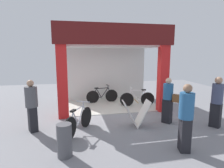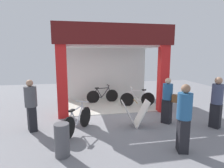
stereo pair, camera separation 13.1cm
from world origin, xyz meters
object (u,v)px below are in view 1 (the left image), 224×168
bicycle_inside_1 (102,96)px  pedestrian_0 (32,105)px  trash_bin (64,140)px  bicycle_parked_0 (79,121)px  pedestrian_3 (168,100)px  bicycle_inside_0 (137,99)px  pedestrian_2 (186,117)px  sandwich_board_sign (136,113)px  pedestrian_1 (217,101)px

bicycle_inside_1 → pedestrian_0: size_ratio=0.97×
trash_bin → pedestrian_0: bearing=120.8°
bicycle_parked_0 → trash_bin: bicycle_parked_0 is taller
trash_bin → pedestrian_3: bearing=23.4°
bicycle_inside_0 → pedestrian_2: pedestrian_2 is taller
bicycle_inside_1 → bicycle_parked_0: bearing=-110.5°
pedestrian_0 → bicycle_inside_1: bearing=48.1°
bicycle_inside_1 → sandwich_board_sign: bearing=-79.1°
pedestrian_1 → pedestrian_2: pedestrian_2 is taller
bicycle_inside_1 → trash_bin: 5.10m
pedestrian_0 → pedestrian_1: pedestrian_1 is taller
pedestrian_1 → sandwich_board_sign: bearing=166.5°
sandwich_board_sign → pedestrian_2: 2.01m
sandwich_board_sign → pedestrian_0: pedestrian_0 is taller
bicycle_inside_0 → trash_bin: bearing=-130.1°
bicycle_inside_0 → bicycle_parked_0: bicycle_parked_0 is taller
pedestrian_1 → pedestrian_2: 2.30m
pedestrian_1 → pedestrian_0: bearing=171.4°
pedestrian_3 → pedestrian_2: bearing=-106.5°
pedestrian_0 → pedestrian_2: pedestrian_2 is taller
pedestrian_0 → pedestrian_3: (4.60, -0.23, -0.02)m
bicycle_inside_1 → pedestrian_1: (3.26, -3.96, 0.54)m
pedestrian_1 → trash_bin: (-4.94, -0.85, -0.48)m
bicycle_inside_1 → pedestrian_1: pedestrian_1 is taller
bicycle_inside_1 → pedestrian_2: (1.30, -5.18, 0.56)m
trash_bin → bicycle_inside_1: bearing=70.7°
bicycle_parked_0 → sandwich_board_sign: bearing=4.6°
pedestrian_2 → bicycle_inside_0: bearing=86.8°
bicycle_parked_0 → pedestrian_2: 3.15m
bicycle_inside_1 → pedestrian_0: (-2.74, -3.05, 0.51)m
bicycle_parked_0 → pedestrian_0: size_ratio=0.90×
bicycle_inside_1 → sandwich_board_sign: size_ratio=1.71×
pedestrian_0 → sandwich_board_sign: bearing=-4.8°
pedestrian_2 → pedestrian_3: pedestrian_2 is taller
pedestrian_3 → bicycle_parked_0: bearing=-176.2°
pedestrian_2 → trash_bin: 3.05m
bicycle_inside_1 → pedestrian_3: bearing=-60.4°
bicycle_inside_0 → pedestrian_0: 4.77m
sandwich_board_sign → pedestrian_0: bearing=175.2°
pedestrian_0 → pedestrian_1: (6.00, -0.91, 0.03)m
bicycle_parked_0 → pedestrian_0: (-1.43, 0.44, 0.49)m
bicycle_inside_0 → pedestrian_0: (-4.27, -2.07, 0.51)m
bicycle_parked_0 → pedestrian_1: bearing=-5.9°
bicycle_parked_0 → bicycle_inside_0: bearing=41.4°
bicycle_parked_0 → pedestrian_2: bearing=-32.9°
pedestrian_1 → bicycle_inside_0: bearing=120.0°
bicycle_inside_0 → pedestrian_2: (-0.24, -4.19, 0.55)m
sandwich_board_sign → pedestrian_1: size_ratio=0.55×
pedestrian_2 → sandwich_board_sign: bearing=109.7°
bicycle_inside_1 → pedestrian_1: bearing=-50.6°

